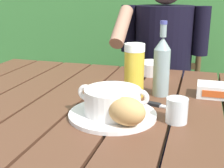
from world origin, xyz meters
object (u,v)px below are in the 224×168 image
soup_bowl (113,100)px  beer_glass (134,70)px  person_eating (161,61)px  chair_near_diner (164,93)px  serving_plate (113,114)px  diner_bowl (153,68)px  butter_tub (214,90)px  water_glass_small (177,110)px  beer_bottle (162,65)px  bread_roll (127,111)px  table_knife (159,105)px

soup_bowl → beer_glass: (0.02, 0.20, 0.04)m
person_eating → beer_glass: 0.68m
chair_near_diner → soup_bowl: chair_near_diner is taller
serving_plate → diner_bowl: diner_bowl is taller
butter_tub → diner_bowl: 0.36m
chair_near_diner → water_glass_small: 1.11m
serving_plate → beer_bottle: 0.28m
serving_plate → butter_tub: size_ratio=2.21×
butter_tub → diner_bowl: diner_bowl is taller
bread_roll → beer_bottle: (0.05, 0.31, 0.06)m
bread_roll → table_knife: 0.21m
beer_bottle → table_knife: bearing=-83.7°
serving_plate → beer_glass: bearing=83.9°
person_eating → serving_plate: size_ratio=4.67×
table_knife → diner_bowl: size_ratio=0.98×
person_eating → butter_tub: (0.26, -0.59, 0.04)m
beer_bottle → water_glass_small: 0.25m
person_eating → beer_glass: (-0.01, -0.67, 0.11)m
chair_near_diner → diner_bowl: size_ratio=6.82×
soup_bowl → table_knife: soup_bowl is taller
butter_tub → diner_bowl: size_ratio=0.84×
chair_near_diner → water_glass_small: size_ratio=13.51×
person_eating → beer_bottle: bearing=-83.0°
serving_plate → soup_bowl: size_ratio=1.21×
soup_bowl → chair_near_diner: bearing=88.0°
bread_roll → butter_tub: (0.24, 0.35, -0.03)m
soup_bowl → butter_tub: size_ratio=1.82×
beer_glass → table_knife: 0.16m
serving_plate → bread_roll: 0.10m
person_eating → butter_tub: person_eating is taller
chair_near_diner → bread_roll: size_ratio=7.80×
water_glass_small → beer_bottle: bearing=108.5°
bread_roll → water_glass_small: 0.15m
person_eating → bread_roll: (0.03, -0.94, 0.06)m
soup_bowl → table_knife: (0.12, 0.12, -0.05)m
chair_near_diner → serving_plate: 1.10m
soup_bowl → water_glass_small: 0.19m
chair_near_diner → table_knife: (0.09, -0.94, 0.27)m
serving_plate → beer_bottle: beer_bottle is taller
person_eating → table_knife: size_ratio=8.77×
chair_near_diner → soup_bowl: bearing=-92.0°
diner_bowl → water_glass_small: bearing=-73.8°
chair_near_diner → bread_roll: (0.02, -1.14, 0.32)m
soup_bowl → beer_bottle: (0.11, 0.24, 0.06)m
serving_plate → chair_near_diner: bearing=88.0°
bread_roll → butter_tub: 0.42m
table_knife → water_glass_small: bearing=-60.0°
chair_near_diner → beer_glass: (-0.02, -0.87, 0.36)m
serving_plate → beer_bottle: (0.11, 0.24, 0.10)m
beer_glass → water_glass_small: size_ratio=2.62×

